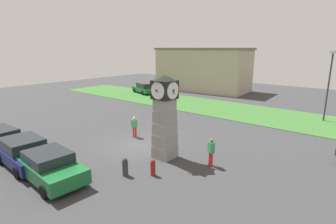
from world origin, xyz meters
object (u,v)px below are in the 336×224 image
bollard_mid_row (125,167)px  street_lamp_far_side (329,81)px  bollard_near_tower (153,167)px  car_far_lot (145,88)px  car_near_tower (25,152)px  pedestrian_by_cars (211,150)px  car_navy_sedan (0,140)px  pedestrian_crossing_lot (134,126)px  car_by_building (51,167)px  clock_tower (165,116)px

bollard_mid_row → street_lamp_far_side: street_lamp_far_side is taller
bollard_near_tower → car_far_lot: bearing=135.4°
bollard_near_tower → car_near_tower: car_near_tower is taller
bollard_mid_row → pedestrian_by_cars: bearing=54.0°
car_navy_sedan → pedestrian_crossing_lot: (4.62, 7.44, 0.14)m
bollard_near_tower → pedestrian_by_cars: size_ratio=0.55×
pedestrian_crossing_lot → car_by_building: bearing=-76.8°
car_by_building → car_far_lot: car_far_lot is taller
car_by_building → car_far_lot: bearing=124.3°
car_navy_sedan → clock_tower: bearing=34.6°
bollard_near_tower → street_lamp_far_side: size_ratio=0.14×
car_navy_sedan → pedestrian_by_cars: size_ratio=2.85×
car_navy_sedan → pedestrian_by_cars: (11.56, 6.75, 0.17)m
bollard_mid_row → pedestrian_crossing_lot: (-4.12, 4.56, 0.39)m
clock_tower → car_near_tower: bearing=-132.3°
bollard_mid_row → car_near_tower: size_ratio=0.23×
clock_tower → street_lamp_far_side: size_ratio=0.80×
car_near_tower → car_by_building: (2.94, 0.02, -0.01)m
bollard_near_tower → car_near_tower: 7.42m
pedestrian_crossing_lot → car_near_tower: bearing=-99.5°
car_navy_sedan → car_far_lot: car_far_lot is taller
bollard_mid_row → car_near_tower: bearing=-152.8°
bollard_mid_row → clock_tower: bearing=89.5°
bollard_near_tower → car_near_tower: (-6.44, -3.68, 0.33)m
bollard_near_tower → car_by_building: 5.08m
clock_tower → bollard_mid_row: 3.78m
car_navy_sedan → car_near_tower: 3.40m
bollard_near_tower → car_by_building: (-3.50, -3.66, 0.32)m
car_navy_sedan → pedestrian_by_cars: pedestrian_by_cars is taller
bollard_mid_row → pedestrian_crossing_lot: bearing=132.0°
car_near_tower → car_by_building: 2.94m
car_far_lot → pedestrian_by_cars: (20.08, -15.13, 0.14)m
bollard_mid_row → car_navy_sedan: size_ratio=0.21×
clock_tower → car_far_lot: clock_tower is taller
clock_tower → pedestrian_by_cars: 3.32m
bollard_near_tower → street_lamp_far_side: bearing=74.6°
pedestrian_by_cars → car_navy_sedan: bearing=-149.7°
car_by_building → pedestrian_crossing_lot: 7.49m
bollard_near_tower → pedestrian_by_cars: (1.73, 2.94, 0.47)m
bollard_near_tower → clock_tower: bearing=115.7°
car_near_tower → street_lamp_far_side: size_ratio=0.68×
pedestrian_by_cars → bollard_near_tower: bearing=-120.4°
street_lamp_far_side → pedestrian_crossing_lot: bearing=-125.6°
clock_tower → pedestrian_crossing_lot: bearing=161.4°
clock_tower → pedestrian_by_cars: size_ratio=3.09×
bollard_near_tower → pedestrian_by_cars: bearing=59.6°
car_near_tower → pedestrian_crossing_lot: pedestrian_crossing_lot is taller
car_far_lot → pedestrian_by_cars: pedestrian_by_cars is taller
car_navy_sedan → car_by_building: car_by_building is taller
car_near_tower → car_by_building: bearing=0.4°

